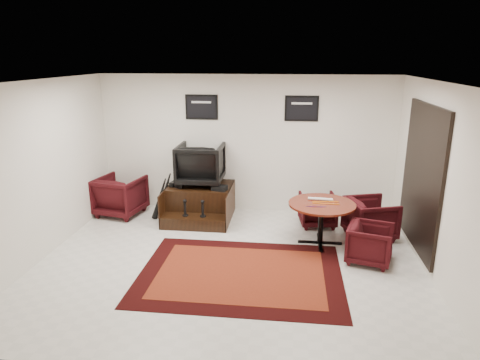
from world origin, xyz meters
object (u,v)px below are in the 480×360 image
(shine_chair, at_px, (201,162))
(meeting_table, at_px, (322,208))
(shine_podium, at_px, (200,203))
(table_chair_corner, at_px, (370,242))
(armchair_side, at_px, (120,194))
(table_chair_back, at_px, (318,208))
(table_chair_window, at_px, (371,216))

(shine_chair, distance_m, meeting_table, 2.63)
(shine_podium, xyz_separation_m, shine_chair, (-0.00, 0.14, 0.81))
(table_chair_corner, bearing_deg, shine_chair, 76.17)
(armchair_side, relative_size, table_chair_corner, 1.30)
(shine_chair, xyz_separation_m, armchair_side, (-1.65, -0.16, -0.67))
(shine_chair, height_order, meeting_table, shine_chair)
(table_chair_corner, bearing_deg, table_chair_back, 42.48)
(shine_podium, relative_size, armchair_side, 1.49)
(table_chair_corner, bearing_deg, meeting_table, 66.24)
(shine_chair, relative_size, meeting_table, 0.80)
(shine_chair, bearing_deg, meeting_table, 153.56)
(meeting_table, height_order, table_chair_back, meeting_table)
(armchair_side, relative_size, table_chair_window, 1.11)
(meeting_table, height_order, table_chair_window, table_chair_window)
(shine_chair, distance_m, armchair_side, 1.79)
(shine_chair, relative_size, armchair_side, 1.03)
(armchair_side, bearing_deg, shine_podium, -167.87)
(meeting_table, bearing_deg, table_chair_back, 90.41)
(shine_chair, distance_m, table_chair_corner, 3.60)
(meeting_table, distance_m, table_chair_back, 0.92)
(shine_chair, xyz_separation_m, table_chair_back, (2.32, -0.28, -0.77))
(table_chair_window, bearing_deg, shine_podium, 61.97)
(meeting_table, bearing_deg, armchair_side, 166.19)
(table_chair_back, xyz_separation_m, table_chair_window, (0.91, -0.48, 0.06))
(shine_chair, distance_m, table_chair_window, 3.39)
(shine_podium, relative_size, table_chair_corner, 1.93)
(shine_podium, distance_m, armchair_side, 1.66)
(shine_podium, height_order, table_chair_back, table_chair_back)
(shine_podium, distance_m, table_chair_back, 2.32)
(meeting_table, relative_size, table_chair_back, 1.67)
(shine_chair, bearing_deg, armchair_side, 5.21)
(shine_podium, relative_size, meeting_table, 1.16)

